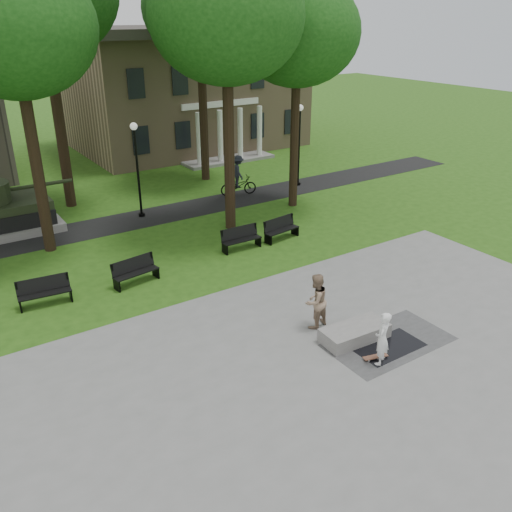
{
  "coord_description": "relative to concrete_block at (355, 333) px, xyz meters",
  "views": [
    {
      "loc": [
        -8.97,
        -12.6,
        9.47
      ],
      "look_at": [
        0.92,
        2.38,
        1.4
      ],
      "focal_mm": 38.0,
      "sensor_mm": 36.0,
      "label": 1
    }
  ],
  "objects": [
    {
      "name": "friend_watching",
      "position": [
        -0.56,
        1.31,
        0.72
      ],
      "size": [
        1.03,
        0.87,
        1.88
      ],
      "primitive_type": "imported",
      "rotation": [
        0.0,
        0.0,
        3.33
      ],
      "color": "#967A61",
      "rests_on": "plaza"
    },
    {
      "name": "park_bench_0",
      "position": [
        -7.58,
        7.77,
        0.28
      ],
      "size": [
        1.84,
        0.71,
        1.0
      ],
      "rotation": [
        0.0,
        0.0,
        -0.1
      ],
      "color": "black",
      "rests_on": "ground"
    },
    {
      "name": "lamp_mid",
      "position": [
        -1.17,
        14.45,
        2.55
      ],
      "size": [
        0.36,
        0.36,
        4.73
      ],
      "color": "black",
      "rests_on": "ground"
    },
    {
      "name": "skateboarder",
      "position": [
        -0.25,
        -1.36,
        0.61
      ],
      "size": [
        0.73,
        0.67,
        1.67
      ],
      "primitive_type": "imported",
      "rotation": [
        0.0,
        0.0,
        3.71
      ],
      "color": "white",
      "rests_on": "plaza"
    },
    {
      "name": "tree_1",
      "position": [
        -6.17,
        12.65,
        8.71
      ],
      "size": [
        6.2,
        6.2,
        11.63
      ],
      "color": "black",
      "rests_on": "ground"
    },
    {
      "name": "park_bench_2",
      "position": [
        0.83,
        8.14,
        0.28
      ],
      "size": [
        1.81,
        0.55,
        1.0
      ],
      "rotation": [
        0.0,
        0.0,
        -0.01
      ],
      "color": "black",
      "rests_on": "ground"
    },
    {
      "name": "building_right",
      "position": [
        8.33,
        28.15,
        4.1
      ],
      "size": [
        17.0,
        12.0,
        8.6
      ],
      "color": "#9E8460",
      "rests_on": "ground"
    },
    {
      "name": "park_bench_3",
      "position": [
        2.98,
        8.12,
        0.28
      ],
      "size": [
        1.85,
        0.77,
        1.0
      ],
      "rotation": [
        0.0,
        0.0,
        0.14
      ],
      "color": "black",
      "rests_on": "ground"
    },
    {
      "name": "ground",
      "position": [
        -1.67,
        2.15,
        -0.24
      ],
      "size": [
        120.0,
        120.0,
        0.0
      ],
      "primitive_type": "plane",
      "color": "#244C12",
      "rests_on": "ground"
    },
    {
      "name": "lamp_right",
      "position": [
        8.83,
        14.45,
        2.55
      ],
      "size": [
        0.36,
        0.36,
        4.73
      ],
      "color": "black",
      "rests_on": "ground"
    },
    {
      "name": "skateboard",
      "position": [
        -0.2,
        -1.13,
        -0.19
      ],
      "size": [
        0.81,
        0.39,
        0.07
      ],
      "primitive_type": "cube",
      "rotation": [
        0.0,
        0.0,
        -0.25
      ],
      "color": "brown",
      "rests_on": "plaza"
    },
    {
      "name": "park_bench_1",
      "position": [
        -4.25,
        7.57,
        0.28
      ],
      "size": [
        1.85,
        0.8,
        1.0
      ],
      "rotation": [
        0.0,
        0.0,
        0.16
      ],
      "color": "black",
      "rests_on": "ground"
    },
    {
      "name": "cyclist",
      "position": [
        4.84,
        14.79,
        0.68
      ],
      "size": [
        2.2,
        1.31,
        2.27
      ],
      "rotation": [
        0.0,
        0.0,
        1.32
      ],
      "color": "black",
      "rests_on": "ground"
    },
    {
      "name": "puddle",
      "position": [
        0.59,
        -0.93,
        -0.22
      ],
      "size": [
        2.2,
        1.2,
        0.0
      ],
      "primitive_type": "cube",
      "color": "black",
      "rests_on": "plaza"
    },
    {
      "name": "concrete_block",
      "position": [
        0.0,
        0.0,
        0.0
      ],
      "size": [
        2.25,
        1.13,
        0.45
      ],
      "primitive_type": "cube",
      "rotation": [
        0.0,
        0.0,
        -0.06
      ],
      "color": "gray",
      "rests_on": "plaza"
    },
    {
      "name": "plaza",
      "position": [
        -1.67,
        -2.85,
        -0.23
      ],
      "size": [
        22.0,
        16.0,
        0.02
      ],
      "primitive_type": "cube",
      "color": "gray",
      "rests_on": "ground"
    },
    {
      "name": "footpath",
      "position": [
        -1.67,
        14.15,
        -0.24
      ],
      "size": [
        44.0,
        2.6,
        0.01
      ],
      "primitive_type": "cube",
      "color": "black",
      "rests_on": "ground"
    },
    {
      "name": "tree_2",
      "position": [
        1.83,
        10.65,
        9.07
      ],
      "size": [
        6.6,
        6.6,
        12.16
      ],
      "color": "black",
      "rests_on": "ground"
    },
    {
      "name": "tree_3",
      "position": [
        6.33,
        11.65,
        8.35
      ],
      "size": [
        6.0,
        6.0,
        11.19
      ],
      "color": "black",
      "rests_on": "ground"
    },
    {
      "name": "tree_5",
      "position": [
        4.83,
        18.65,
        9.42
      ],
      "size": [
        6.4,
        6.4,
        12.44
      ],
      "color": "black",
      "rests_on": "ground"
    }
  ]
}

